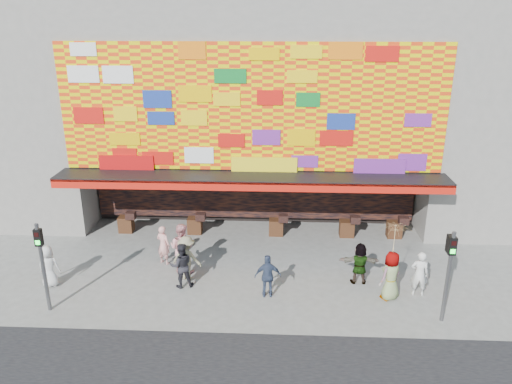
# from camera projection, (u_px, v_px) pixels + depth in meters

# --- Properties ---
(ground) EXTENTS (90.00, 90.00, 0.00)m
(ground) POSITION_uv_depth(u_px,v_px,m) (246.00, 290.00, 17.16)
(ground) COLOR slate
(ground) RESTS_ON ground
(shop_building) EXTENTS (15.20, 9.40, 10.00)m
(shop_building) POSITION_uv_depth(u_px,v_px,m) (257.00, 99.00, 23.06)
(shop_building) COLOR gray
(shop_building) RESTS_ON ground
(signal_left) EXTENTS (0.22, 0.20, 3.00)m
(signal_left) POSITION_uv_depth(u_px,v_px,m) (42.00, 258.00, 15.39)
(signal_left) COLOR #59595B
(signal_left) RESTS_ON ground
(signal_right) EXTENTS (0.22, 0.20, 3.00)m
(signal_right) POSITION_uv_depth(u_px,v_px,m) (449.00, 267.00, 14.83)
(signal_right) COLOR #59595B
(signal_right) RESTS_ON ground
(ped_a) EXTENTS (0.74, 0.49, 1.50)m
(ped_a) POSITION_uv_depth(u_px,v_px,m) (49.00, 266.00, 17.19)
(ped_a) COLOR silver
(ped_a) RESTS_ON ground
(ped_b) EXTENTS (0.66, 0.57, 1.53)m
(ped_b) POSITION_uv_depth(u_px,v_px,m) (163.00, 245.00, 18.73)
(ped_b) COLOR pink
(ped_b) RESTS_ON ground
(ped_c) EXTENTS (0.93, 0.81, 1.62)m
(ped_c) POSITION_uv_depth(u_px,v_px,m) (181.00, 265.00, 17.12)
(ped_c) COLOR #232228
(ped_c) RESTS_ON ground
(ped_d) EXTENTS (1.17, 0.83, 1.64)m
(ped_d) POSITION_uv_depth(u_px,v_px,m) (187.00, 258.00, 17.62)
(ped_d) COLOR gray
(ped_d) RESTS_ON ground
(ped_e) EXTENTS (0.92, 0.44, 1.52)m
(ped_e) POSITION_uv_depth(u_px,v_px,m) (268.00, 276.00, 16.53)
(ped_e) COLOR #36435F
(ped_e) RESTS_ON ground
(ped_f) EXTENTS (1.40, 0.46, 1.51)m
(ped_f) POSITION_uv_depth(u_px,v_px,m) (360.00, 263.00, 17.37)
(ped_f) COLOR gray
(ped_f) RESTS_ON ground
(ped_g) EXTENTS (0.99, 0.92, 1.70)m
(ped_g) POSITION_uv_depth(u_px,v_px,m) (391.00, 276.00, 16.37)
(ped_g) COLOR gray
(ped_g) RESTS_ON ground
(ped_h) EXTENTS (0.62, 0.45, 1.60)m
(ped_h) POSITION_uv_depth(u_px,v_px,m) (419.00, 274.00, 16.59)
(ped_h) COLOR silver
(ped_h) RESTS_ON ground
(ped_i) EXTENTS (1.11, 0.98, 1.89)m
(ped_i) POSITION_uv_depth(u_px,v_px,m) (182.00, 248.00, 18.08)
(ped_i) COLOR pink
(ped_i) RESTS_ON ground
(parasol) EXTENTS (1.17, 1.19, 1.96)m
(parasol) POSITION_uv_depth(u_px,v_px,m) (395.00, 238.00, 15.91)
(parasol) COLOR #D8B988
(parasol) RESTS_ON ground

